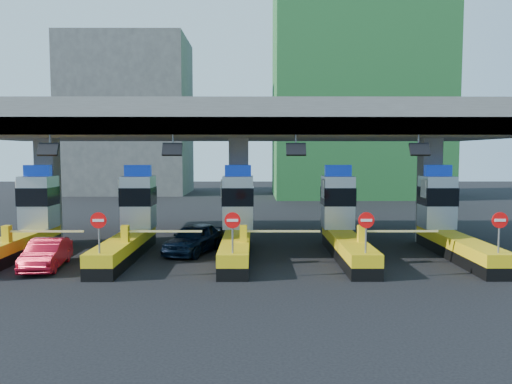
{
  "coord_description": "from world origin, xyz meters",
  "views": [
    {
      "loc": [
        0.82,
        -23.08,
        4.76
      ],
      "look_at": [
        0.89,
        0.0,
        2.94
      ],
      "focal_mm": 35.0,
      "sensor_mm": 36.0,
      "label": 1
    }
  ],
  "objects": [
    {
      "name": "ground",
      "position": [
        0.0,
        0.0,
        0.0
      ],
      "size": [
        120.0,
        120.0,
        0.0
      ],
      "primitive_type": "plane",
      "color": "black",
      "rests_on": "ground"
    },
    {
      "name": "toll_canopy",
      "position": [
        0.0,
        2.87,
        6.13
      ],
      "size": [
        28.0,
        12.09,
        7.0
      ],
      "color": "slate",
      "rests_on": "ground"
    },
    {
      "name": "toll_lane_far_left",
      "position": [
        -10.0,
        0.28,
        1.4
      ],
      "size": [
        4.43,
        8.0,
        4.16
      ],
      "color": "black",
      "rests_on": "ground"
    },
    {
      "name": "toll_lane_left",
      "position": [
        -5.0,
        0.28,
        1.4
      ],
      "size": [
        4.43,
        8.0,
        4.16
      ],
      "color": "black",
      "rests_on": "ground"
    },
    {
      "name": "toll_lane_center",
      "position": [
        0.0,
        0.28,
        1.4
      ],
      "size": [
        4.43,
        8.0,
        4.16
      ],
      "color": "black",
      "rests_on": "ground"
    },
    {
      "name": "toll_lane_right",
      "position": [
        5.0,
        0.28,
        1.4
      ],
      "size": [
        4.43,
        8.0,
        4.16
      ],
      "color": "black",
      "rests_on": "ground"
    },
    {
      "name": "toll_lane_far_right",
      "position": [
        10.0,
        0.28,
        1.4
      ],
      "size": [
        4.43,
        8.0,
        4.16
      ],
      "color": "black",
      "rests_on": "ground"
    },
    {
      "name": "bg_building_scaffold",
      "position": [
        12.0,
        32.0,
        14.0
      ],
      "size": [
        18.0,
        12.0,
        28.0
      ],
      "primitive_type": "cube",
      "color": "#1E5926",
      "rests_on": "ground"
    },
    {
      "name": "bg_building_concrete",
      "position": [
        -14.0,
        36.0,
        9.0
      ],
      "size": [
        14.0,
        10.0,
        18.0
      ],
      "primitive_type": "cube",
      "color": "#4C4C49",
      "rests_on": "ground"
    },
    {
      "name": "van",
      "position": [
        -2.04,
        0.36,
        0.7
      ],
      "size": [
        2.96,
        4.44,
        1.4
      ],
      "primitive_type": "imported",
      "rotation": [
        0.0,
        0.0,
        -0.35
      ],
      "color": "black",
      "rests_on": "ground"
    },
    {
      "name": "red_car",
      "position": [
        -7.76,
        -2.77,
        0.6
      ],
      "size": [
        1.72,
        3.8,
        1.21
      ],
      "primitive_type": "imported",
      "rotation": [
        0.0,
        0.0,
        0.12
      ],
      "color": "#B30D20",
      "rests_on": "ground"
    }
  ]
}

